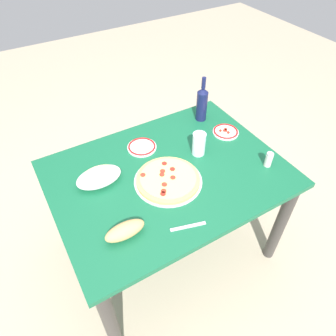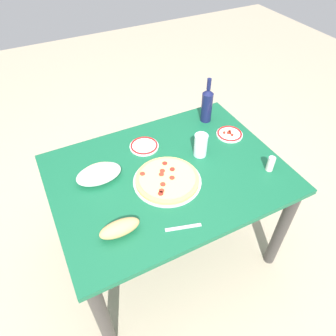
# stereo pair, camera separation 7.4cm
# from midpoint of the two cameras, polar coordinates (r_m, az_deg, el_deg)

# --- Properties ---
(ground_plane) EXTENTS (8.00, 8.00, 0.00)m
(ground_plane) POSITION_cam_midpoint_polar(r_m,az_deg,el_deg) (2.27, 0.97, -13.99)
(ground_plane) COLOR tan
(ground_plane) RESTS_ON ground
(dining_table) EXTENTS (1.25, 0.93, 0.73)m
(dining_table) POSITION_cam_midpoint_polar(r_m,az_deg,el_deg) (1.78, 1.20, -3.47)
(dining_table) COLOR #145938
(dining_table) RESTS_ON ground
(pepperoni_pizza) EXTENTS (0.36, 0.36, 0.03)m
(pepperoni_pizza) POSITION_cam_midpoint_polar(r_m,az_deg,el_deg) (1.63, 1.16, -2.15)
(pepperoni_pizza) COLOR #B7B7BC
(pepperoni_pizza) RESTS_ON dining_table
(baked_pasta_dish) EXTENTS (0.24, 0.15, 0.08)m
(baked_pasta_dish) POSITION_cam_midpoint_polar(r_m,az_deg,el_deg) (1.66, -11.32, -0.96)
(baked_pasta_dish) COLOR white
(baked_pasta_dish) RESTS_ON dining_table
(wine_bottle) EXTENTS (0.07, 0.07, 0.30)m
(wine_bottle) POSITION_cam_midpoint_polar(r_m,az_deg,el_deg) (2.02, 8.21, 11.42)
(wine_bottle) COLOR #141942
(wine_bottle) RESTS_ON dining_table
(water_glass) EXTENTS (0.08, 0.08, 0.14)m
(water_glass) POSITION_cam_midpoint_polar(r_m,az_deg,el_deg) (1.77, 7.20, 4.15)
(water_glass) COLOR silver
(water_glass) RESTS_ON dining_table
(side_plate_near) EXTENTS (0.17, 0.17, 0.02)m
(side_plate_near) POSITION_cam_midpoint_polar(r_m,az_deg,el_deg) (1.84, -3.24, 4.04)
(side_plate_near) COLOR white
(side_plate_near) RESTS_ON dining_table
(side_plate_far) EXTENTS (0.16, 0.16, 0.02)m
(side_plate_far) POSITION_cam_midpoint_polar(r_m,az_deg,el_deg) (1.97, 12.26, 6.09)
(side_plate_far) COLOR white
(side_plate_far) RESTS_ON dining_table
(bread_loaf) EXTENTS (0.19, 0.08, 0.07)m
(bread_loaf) POSITION_cam_midpoint_polar(r_m,az_deg,el_deg) (1.42, -7.33, -10.91)
(bread_loaf) COLOR tan
(bread_loaf) RESTS_ON dining_table
(spice_shaker) EXTENTS (0.04, 0.04, 0.09)m
(spice_shaker) POSITION_cam_midpoint_polar(r_m,az_deg,el_deg) (1.78, 19.41, 0.71)
(spice_shaker) COLOR silver
(spice_shaker) RESTS_ON dining_table
(fork_right) EXTENTS (0.17, 0.06, 0.00)m
(fork_right) POSITION_cam_midpoint_polar(r_m,az_deg,el_deg) (1.46, 4.29, -10.83)
(fork_right) COLOR #B7B7BC
(fork_right) RESTS_ON dining_table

